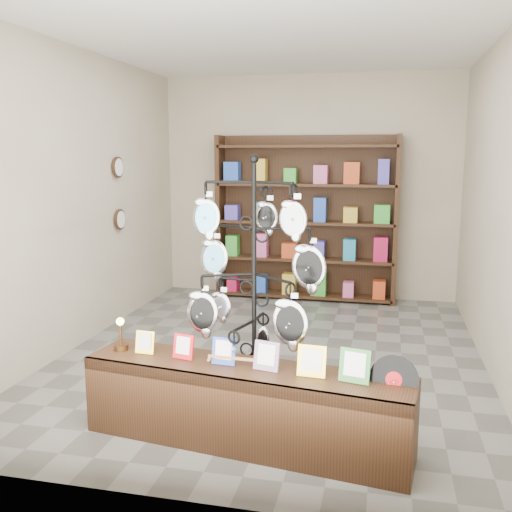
{
  "coord_description": "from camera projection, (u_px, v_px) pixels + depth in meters",
  "views": [
    {
      "loc": [
        1.04,
        -5.28,
        1.94
      ],
      "look_at": [
        0.06,
        -1.0,
        1.16
      ],
      "focal_mm": 40.0,
      "sensor_mm": 36.0,
      "label": 1
    }
  ],
  "objects": [
    {
      "name": "ground",
      "position": [
        272.0,
        354.0,
        5.64
      ],
      "size": [
        5.0,
        5.0,
        0.0
      ],
      "primitive_type": "plane",
      "color": "slate",
      "rests_on": "ground"
    },
    {
      "name": "display_tree",
      "position": [
        254.0,
        275.0,
        3.94
      ],
      "size": [
        1.0,
        0.9,
        1.95
      ],
      "rotation": [
        0.0,
        0.0,
        -0.11
      ],
      "color": "black",
      "rests_on": "ground"
    },
    {
      "name": "room_envelope",
      "position": [
        273.0,
        165.0,
        5.31
      ],
      "size": [
        5.0,
        5.0,
        5.0
      ],
      "color": "#BCAF98",
      "rests_on": "ground"
    },
    {
      "name": "front_shelf",
      "position": [
        245.0,
        405.0,
        3.84
      ],
      "size": [
        2.28,
        0.75,
        0.79
      ],
      "rotation": [
        0.0,
        0.0,
        -0.13
      ],
      "color": "black",
      "rests_on": "ground"
    },
    {
      "name": "wall_clocks",
      "position": [
        119.0,
        194.0,
        6.57
      ],
      "size": [
        0.03,
        0.24,
        0.84
      ],
      "color": "black",
      "rests_on": "ground"
    },
    {
      "name": "back_shelving",
      "position": [
        306.0,
        224.0,
        7.66
      ],
      "size": [
        2.42,
        0.36,
        2.2
      ],
      "color": "black",
      "rests_on": "ground"
    }
  ]
}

